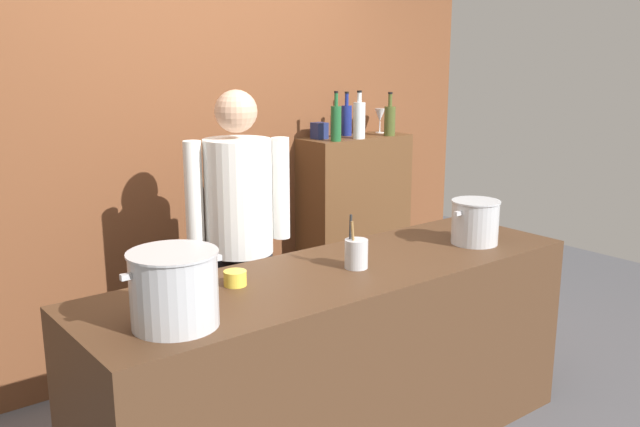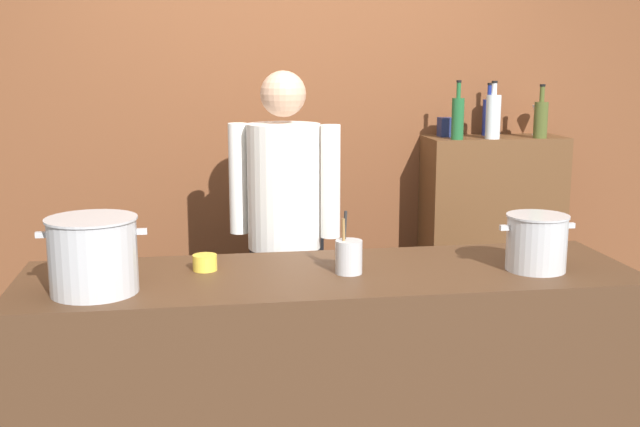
{
  "view_description": "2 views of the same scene",
  "coord_description": "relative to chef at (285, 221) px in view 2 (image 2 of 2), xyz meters",
  "views": [
    {
      "loc": [
        -1.87,
        -2.23,
        1.84
      ],
      "look_at": [
        0.08,
        0.26,
        1.09
      ],
      "focal_mm": 38.66,
      "sensor_mm": 36.0,
      "label": 1
    },
    {
      "loc": [
        -0.49,
        -2.87,
        1.71
      ],
      "look_at": [
        0.02,
        0.4,
        1.05
      ],
      "focal_mm": 43.71,
      "sensor_mm": 36.0,
      "label": 2
    }
  ],
  "objects": [
    {
      "name": "brick_back_panel",
      "position": [
        0.1,
        0.72,
        0.54
      ],
      "size": [
        4.4,
        0.1,
        3.0
      ],
      "primitive_type": "cube",
      "color": "brown",
      "rests_on": "ground_plane"
    },
    {
      "name": "prep_counter",
      "position": [
        0.1,
        -0.68,
        -0.51
      ],
      "size": [
        2.38,
        0.7,
        0.9
      ],
      "primitive_type": "cube",
      "color": "#472D1C",
      "rests_on": "ground_plane"
    },
    {
      "name": "bar_cabinet",
      "position": [
        1.22,
        0.51,
        -0.32
      ],
      "size": [
        0.76,
        0.32,
        1.29
      ],
      "primitive_type": "cube",
      "color": "brown",
      "rests_on": "ground_plane"
    },
    {
      "name": "chef",
      "position": [
        0.0,
        0.0,
        0.0
      ],
      "size": [
        0.5,
        0.4,
        1.66
      ],
      "rotation": [
        0.0,
        0.0,
        2.78
      ],
      "color": "black",
      "rests_on": "ground_plane"
    },
    {
      "name": "stockpot_large",
      "position": [
        -0.77,
        -0.82,
        0.07
      ],
      "size": [
        0.38,
        0.32,
        0.27
      ],
      "color": "#B7BABF",
      "rests_on": "prep_counter"
    },
    {
      "name": "stockpot_small",
      "position": [
        0.9,
        -0.77,
        0.05
      ],
      "size": [
        0.3,
        0.24,
        0.22
      ],
      "color": "#B7BABF",
      "rests_on": "prep_counter"
    },
    {
      "name": "utensil_crock",
      "position": [
        0.17,
        -0.71,
        0.0
      ],
      "size": [
        0.1,
        0.1,
        0.24
      ],
      "color": "#B7BABF",
      "rests_on": "prep_counter"
    },
    {
      "name": "butter_jar",
      "position": [
        -0.38,
        -0.58,
        -0.03
      ],
      "size": [
        0.1,
        0.1,
        0.06
      ],
      "primitive_type": "cylinder",
      "color": "yellow",
      "rests_on": "prep_counter"
    },
    {
      "name": "wine_bottle_clear",
      "position": [
        1.16,
        0.41,
        0.45
      ],
      "size": [
        0.08,
        0.08,
        0.31
      ],
      "color": "silver",
      "rests_on": "bar_cabinet"
    },
    {
      "name": "wine_bottle_olive",
      "position": [
        1.43,
        0.4,
        0.43
      ],
      "size": [
        0.07,
        0.07,
        0.29
      ],
      "color": "#475123",
      "rests_on": "bar_cabinet"
    },
    {
      "name": "wine_bottle_cobalt",
      "position": [
        1.21,
        0.58,
        0.43
      ],
      "size": [
        0.07,
        0.07,
        0.29
      ],
      "color": "navy",
      "rests_on": "bar_cabinet"
    },
    {
      "name": "wine_bottle_green",
      "position": [
        0.97,
        0.4,
        0.44
      ],
      "size": [
        0.07,
        0.07,
        0.31
      ],
      "color": "#1E592D",
      "rests_on": "bar_cabinet"
    },
    {
      "name": "wine_glass_tall",
      "position": [
        1.49,
        0.56,
        0.44
      ],
      "size": [
        0.07,
        0.07,
        0.17
      ],
      "color": "silver",
      "rests_on": "bar_cabinet"
    },
    {
      "name": "spice_tin_navy",
      "position": [
        0.96,
        0.56,
        0.38
      ],
      "size": [
        0.09,
        0.09,
        0.1
      ],
      "primitive_type": "cube",
      "color": "navy",
      "rests_on": "bar_cabinet"
    }
  ]
}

